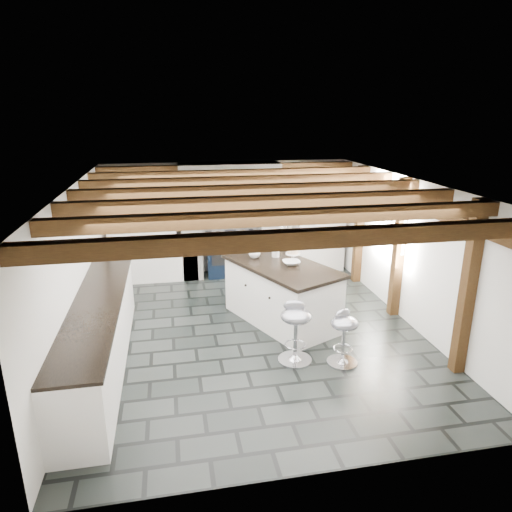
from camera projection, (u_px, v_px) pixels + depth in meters
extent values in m
plane|color=black|center=(255.00, 331.00, 7.12)|extent=(6.00, 6.00, 0.00)
plane|color=white|center=(228.00, 217.00, 9.57)|extent=(5.00, 0.00, 5.00)
plane|color=white|center=(78.00, 272.00, 6.32)|extent=(0.00, 6.00, 6.00)
plane|color=white|center=(409.00, 252.00, 7.21)|extent=(0.00, 6.00, 6.00)
plane|color=white|center=(254.00, 184.00, 6.42)|extent=(6.00, 6.00, 0.00)
cube|color=silver|center=(191.00, 232.00, 9.21)|extent=(0.40, 0.60, 1.90)
cube|color=silver|center=(268.00, 228.00, 9.50)|extent=(0.40, 0.60, 1.90)
cube|color=#4D3316|center=(229.00, 179.00, 9.04)|extent=(2.10, 0.65, 0.18)
cube|color=silver|center=(229.00, 171.00, 8.99)|extent=(2.00, 0.60, 0.31)
cube|color=black|center=(231.00, 178.00, 8.72)|extent=(1.00, 0.03, 0.22)
cube|color=silver|center=(232.00, 178.00, 8.71)|extent=(0.90, 0.01, 0.14)
cube|color=white|center=(143.00, 231.00, 9.03)|extent=(1.30, 0.58, 2.00)
cube|color=white|center=(319.00, 223.00, 9.68)|extent=(1.00, 0.58, 2.00)
cube|color=white|center=(100.00, 336.00, 6.03)|extent=(0.60, 3.80, 0.88)
cube|color=black|center=(96.00, 304.00, 5.89)|extent=(0.64, 3.80, 0.04)
cube|color=white|center=(180.00, 256.00, 9.32)|extent=(0.70, 0.60, 0.88)
cube|color=black|center=(179.00, 235.00, 9.18)|extent=(0.74, 0.64, 0.04)
cube|color=#4D3316|center=(410.00, 202.00, 6.96)|extent=(0.15, 5.80, 0.14)
plane|color=white|center=(393.00, 219.00, 7.65)|extent=(0.00, 0.90, 0.90)
cube|color=#4D3316|center=(309.00, 239.00, 4.01)|extent=(5.00, 0.16, 0.16)
cube|color=#4D3316|center=(285.00, 217.00, 4.82)|extent=(5.00, 0.16, 0.16)
cube|color=#4D3316|center=(267.00, 202.00, 5.63)|extent=(5.00, 0.16, 0.16)
cube|color=#4D3316|center=(254.00, 190.00, 6.44)|extent=(5.00, 0.16, 0.16)
cube|color=#4D3316|center=(244.00, 181.00, 7.26)|extent=(5.00, 0.16, 0.16)
cube|color=#4D3316|center=(236.00, 174.00, 8.07)|extent=(5.00, 0.16, 0.16)
cube|color=#4D3316|center=(230.00, 168.00, 8.88)|extent=(5.00, 0.16, 0.16)
cube|color=#4D3316|center=(468.00, 289.00, 5.70)|extent=(0.15, 0.15, 2.30)
cube|color=#4D3316|center=(399.00, 249.00, 7.39)|extent=(0.15, 0.15, 2.30)
cube|color=#4D3316|center=(359.00, 225.00, 8.88)|extent=(0.15, 0.15, 2.30)
cylinder|color=black|center=(286.00, 209.00, 6.56)|extent=(0.01, 0.01, 0.56)
cylinder|color=white|center=(285.00, 231.00, 6.66)|extent=(0.09, 0.09, 0.22)
cylinder|color=black|center=(284.00, 205.00, 6.85)|extent=(0.01, 0.01, 0.56)
cylinder|color=white|center=(284.00, 226.00, 6.95)|extent=(0.09, 0.09, 0.22)
cylinder|color=black|center=(282.00, 201.00, 7.14)|extent=(0.01, 0.01, 0.56)
cylinder|color=white|center=(282.00, 222.00, 7.24)|extent=(0.09, 0.09, 0.22)
cube|color=black|center=(231.00, 253.00, 9.49)|extent=(1.00, 0.60, 0.90)
ellipsoid|color=silver|center=(218.00, 232.00, 9.30)|extent=(0.28, 0.28, 0.11)
ellipsoid|color=silver|center=(242.00, 230.00, 9.39)|extent=(0.28, 0.28, 0.11)
cylinder|color=silver|center=(233.00, 240.00, 9.08)|extent=(0.95, 0.03, 0.03)
cube|color=black|center=(220.00, 258.00, 9.16)|extent=(0.35, 0.02, 0.30)
cube|color=black|center=(245.00, 257.00, 9.25)|extent=(0.35, 0.02, 0.30)
cube|color=white|center=(281.00, 295.00, 7.33)|extent=(1.65, 2.11, 0.92)
cube|color=black|center=(282.00, 266.00, 7.18)|extent=(1.76, 2.22, 0.05)
imported|color=white|center=(255.00, 252.00, 7.46)|extent=(0.25, 0.25, 0.20)
ellipsoid|color=orange|center=(255.00, 242.00, 7.41)|extent=(0.21, 0.21, 0.13)
cylinder|color=white|center=(276.00, 251.00, 7.52)|extent=(0.13, 0.13, 0.19)
imported|color=white|center=(291.00, 263.00, 7.14)|extent=(0.36, 0.36, 0.07)
cylinder|color=white|center=(293.00, 257.00, 7.34)|extent=(0.05, 0.05, 0.10)
cylinder|color=white|center=(293.00, 254.00, 7.33)|extent=(0.23, 0.23, 0.02)
cylinder|color=beige|center=(293.00, 251.00, 7.31)|extent=(0.18, 0.18, 0.07)
cylinder|color=silver|center=(342.00, 362.00, 6.21)|extent=(0.41, 0.41, 0.03)
cone|color=silver|center=(342.00, 360.00, 6.19)|extent=(0.19, 0.19, 0.08)
cylinder|color=silver|center=(343.00, 343.00, 6.12)|extent=(0.05, 0.05, 0.52)
torus|color=silver|center=(343.00, 349.00, 6.14)|extent=(0.26, 0.26, 0.02)
ellipsoid|color=gray|center=(345.00, 323.00, 6.03)|extent=(0.49, 0.49, 0.17)
ellipsoid|color=gray|center=(340.00, 314.00, 6.07)|extent=(0.28, 0.20, 0.14)
cylinder|color=silver|center=(295.00, 360.00, 6.27)|extent=(0.46, 0.46, 0.03)
cone|color=silver|center=(295.00, 357.00, 6.25)|extent=(0.21, 0.21, 0.08)
cylinder|color=silver|center=(295.00, 338.00, 6.16)|extent=(0.05, 0.05, 0.58)
torus|color=silver|center=(295.00, 344.00, 6.19)|extent=(0.30, 0.30, 0.02)
ellipsoid|color=gray|center=(296.00, 316.00, 6.06)|extent=(0.52, 0.52, 0.19)
ellipsoid|color=gray|center=(296.00, 306.00, 6.13)|extent=(0.32, 0.19, 0.16)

